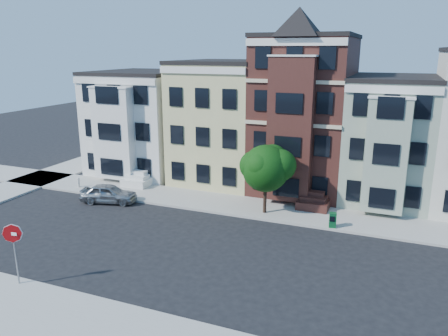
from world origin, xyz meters
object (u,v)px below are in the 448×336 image
at_px(stop_sign, 15,250).
at_px(parked_car, 109,194).
at_px(street_tree, 266,172).
at_px(newspaper_box, 333,220).
at_px(fire_hydrant, 79,183).

bearing_deg(stop_sign, parked_car, 99.43).
xyz_separation_m(street_tree, parked_car, (-11.59, -2.01, -2.40)).
relative_size(newspaper_box, stop_sign, 0.28).
height_order(newspaper_box, fire_hydrant, newspaper_box).
height_order(street_tree, parked_car, street_tree).
distance_m(fire_hydrant, stop_sign, 15.64).
distance_m(street_tree, stop_sign, 16.05).
xyz_separation_m(street_tree, newspaper_box, (4.79, -0.91, -2.48)).
bearing_deg(fire_hydrant, newspaper_box, -2.14).
relative_size(parked_car, stop_sign, 1.20).
bearing_deg(parked_car, stop_sign, -178.83).
distance_m(street_tree, parked_car, 12.00).
xyz_separation_m(newspaper_box, fire_hydrant, (-20.76, 0.78, -0.17)).
relative_size(parked_car, newspaper_box, 4.29).
distance_m(newspaper_box, stop_sign, 18.33).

